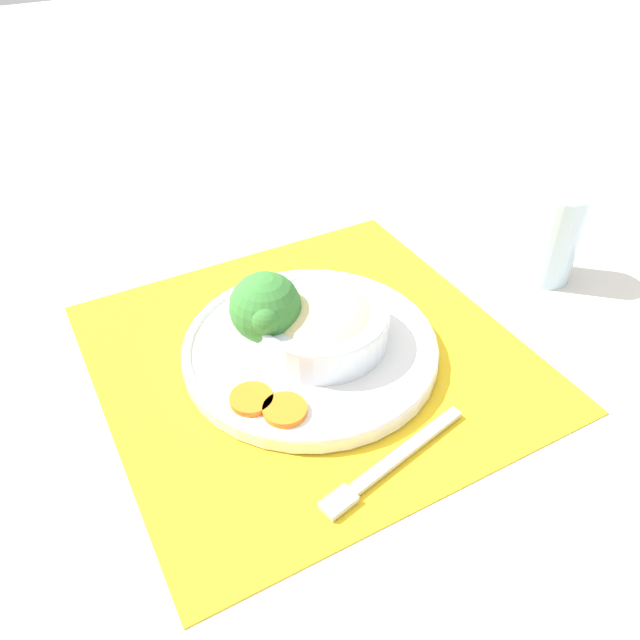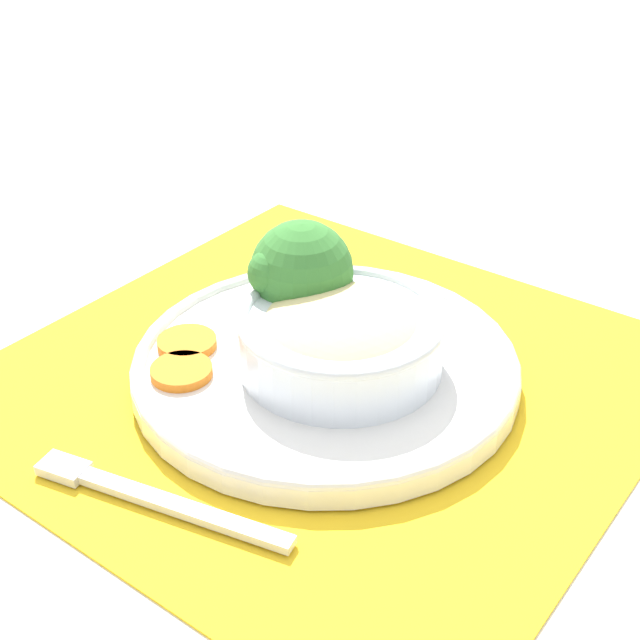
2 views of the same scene
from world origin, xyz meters
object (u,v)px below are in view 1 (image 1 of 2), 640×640
at_px(broccoli_floret, 265,308).
at_px(fork, 382,469).
at_px(water_glass, 550,239).
at_px(bowl, 320,320).

distance_m(broccoli_floret, fork, 0.21).
height_order(water_glass, fork, water_glass).
xyz_separation_m(bowl, broccoli_floret, (0.02, 0.06, 0.02)).
bearing_deg(fork, bowl, -22.51).
bearing_deg(water_glass, broccoli_floret, 87.30).
height_order(bowl, broccoli_floret, broccoli_floret).
xyz_separation_m(broccoli_floret, water_glass, (-0.02, -0.40, -0.01)).
distance_m(bowl, broccoli_floret, 0.06).
bearing_deg(broccoli_floret, fork, -171.81).
xyz_separation_m(water_glass, fork, (-0.18, 0.37, -0.05)).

